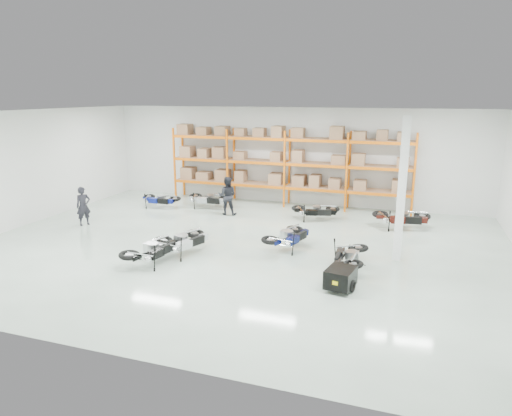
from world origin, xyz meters
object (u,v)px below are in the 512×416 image
(moto_back_c, at_px, (316,208))
(person_back, at_px, (227,196))
(moto_blue_centre, at_px, (289,233))
(moto_back_a, at_px, (159,197))
(moto_silver_left, at_px, (182,238))
(moto_back_b, at_px, (208,196))
(moto_back_d, at_px, (402,214))
(person_left, at_px, (83,206))
(moto_touring_right, at_px, (349,252))
(trailer, at_px, (341,278))
(moto_black_far_left, at_px, (153,246))

(moto_back_c, bearing_deg, person_back, 82.13)
(moto_blue_centre, bearing_deg, moto_back_a, -9.54)
(moto_blue_centre, xyz_separation_m, person_back, (-3.66, 3.51, 0.28))
(moto_silver_left, xyz_separation_m, moto_back_b, (-1.80, 5.98, -0.02))
(moto_back_d, bearing_deg, moto_back_b, 76.39)
(person_left, bearing_deg, moto_back_b, -7.26)
(moto_back_b, bearing_deg, moto_touring_right, -129.38)
(trailer, bearing_deg, moto_black_far_left, -171.27)
(moto_back_c, bearing_deg, moto_silver_left, 135.92)
(moto_blue_centre, distance_m, moto_back_a, 7.99)
(moto_touring_right, height_order, moto_back_b, moto_back_b)
(person_back, bearing_deg, person_left, 23.72)
(moto_silver_left, distance_m, moto_back_a, 6.62)
(person_left, bearing_deg, moto_black_far_left, -87.39)
(moto_blue_centre, distance_m, moto_back_d, 5.13)
(moto_touring_right, height_order, moto_back_c, moto_touring_right)
(moto_back_a, bearing_deg, moto_silver_left, -142.14)
(moto_back_a, bearing_deg, moto_back_b, -71.42)
(moto_blue_centre, height_order, moto_black_far_left, moto_black_far_left)
(moto_silver_left, relative_size, person_back, 1.12)
(moto_silver_left, xyz_separation_m, person_back, (-0.52, 5.14, 0.26))
(moto_silver_left, xyz_separation_m, moto_touring_right, (5.30, 0.42, -0.03))
(moto_back_c, relative_size, person_back, 1.03)
(moto_back_a, bearing_deg, moto_touring_right, -116.64)
(trailer, height_order, moto_back_d, moto_back_d)
(moto_blue_centre, relative_size, moto_back_b, 1.01)
(moto_black_far_left, xyz_separation_m, moto_back_c, (3.77, 6.53, -0.04))
(trailer, bearing_deg, moto_blue_centre, 137.92)
(moto_black_far_left, xyz_separation_m, moto_back_a, (-3.47, 6.33, -0.06))
(moto_back_b, distance_m, moto_back_c, 5.10)
(moto_silver_left, distance_m, moto_back_d, 8.56)
(moto_blue_centre, relative_size, moto_black_far_left, 0.98)
(moto_black_far_left, xyz_separation_m, moto_back_b, (-1.31, 7.01, -0.02))
(moto_black_far_left, height_order, moto_back_c, moto_black_far_left)
(moto_black_far_left, bearing_deg, moto_back_d, -128.49)
(moto_blue_centre, distance_m, moto_back_b, 6.58)
(moto_silver_left, distance_m, moto_touring_right, 5.32)
(moto_blue_centre, height_order, moto_back_a, moto_blue_centre)
(person_left, bearing_deg, moto_back_c, -33.79)
(moto_touring_right, xyz_separation_m, person_left, (-10.63, 1.40, 0.24))
(trailer, bearing_deg, moto_back_a, 155.25)
(moto_silver_left, relative_size, moto_black_far_left, 1.00)
(person_back, bearing_deg, moto_back_c, 174.52)
(moto_touring_right, bearing_deg, moto_back_b, 142.01)
(moto_touring_right, relative_size, trailer, 1.18)
(trailer, bearing_deg, moto_touring_right, 100.26)
(moto_back_b, height_order, person_back, person_back)
(trailer, bearing_deg, person_back, 142.92)
(moto_touring_right, relative_size, person_left, 1.13)
(moto_back_b, xyz_separation_m, person_back, (1.28, -0.84, 0.28))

